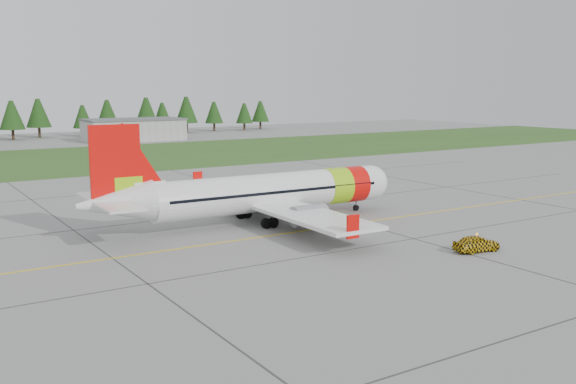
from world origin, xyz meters
TOP-DOWN VIEW (x-y plane):
  - ground at (0.00, 0.00)m, footprint 320.00×320.00m
  - aircraft at (2.42, 13.54)m, footprint 34.02×31.22m
  - follow_me_car at (11.21, -6.12)m, footprint 1.61×1.82m
  - grass_strip at (0.00, 82.00)m, footprint 320.00×50.00m
  - taxi_guideline at (0.00, 8.00)m, footprint 120.00×0.25m
  - hangar_east at (25.00, 118.00)m, footprint 24.00×12.00m
  - treeline at (0.00, 138.00)m, footprint 160.00×8.00m

SIDE VIEW (x-z plane):
  - ground at x=0.00m, z-range 0.00..0.00m
  - taxi_guideline at x=0.00m, z-range 0.00..0.02m
  - grass_strip at x=0.00m, z-range 0.00..0.03m
  - follow_me_car at x=11.21m, z-range 0.00..4.07m
  - hangar_east at x=25.00m, z-range 0.00..5.20m
  - aircraft at x=2.42m, z-range -2.18..8.13m
  - treeline at x=0.00m, z-range 0.00..10.00m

